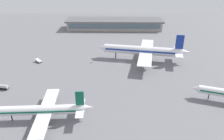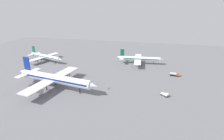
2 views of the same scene
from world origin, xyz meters
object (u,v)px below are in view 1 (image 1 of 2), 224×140
(airplane_at_gate, at_px, (42,110))
(fuel_truck, at_px, (2,87))
(pushback_tractor, at_px, (38,61))
(airplane_taxiing, at_px, (143,50))
(ground_crew_worker, at_px, (92,62))

(airplane_at_gate, bearing_deg, fuel_truck, -43.59)
(pushback_tractor, height_order, fuel_truck, fuel_truck)
(pushback_tractor, relative_size, fuel_truck, 0.71)
(airplane_taxiing, xyz_separation_m, pushback_tractor, (64.82, 4.64, -5.34))
(ground_crew_worker, bearing_deg, fuel_truck, 53.52)
(airplane_taxiing, xyz_separation_m, fuel_truck, (72.22, 37.19, -4.92))
(pushback_tractor, distance_m, ground_crew_worker, 32.98)
(airplane_taxiing, relative_size, fuel_truck, 8.74)
(airplane_taxiing, bearing_deg, pushback_tractor, 14.04)
(airplane_at_gate, distance_m, pushback_tractor, 58.44)
(fuel_truck, bearing_deg, airplane_taxiing, -144.91)
(pushback_tractor, distance_m, fuel_truck, 33.39)
(airplane_taxiing, relative_size, pushback_tractor, 12.33)
(ground_crew_worker, bearing_deg, airplane_taxiing, -153.85)
(fuel_truck, height_order, ground_crew_worker, fuel_truck)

